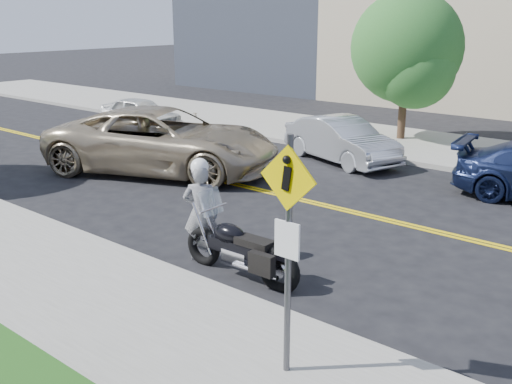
{
  "coord_description": "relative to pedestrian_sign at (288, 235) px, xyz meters",
  "views": [
    {
      "loc": [
        8.12,
        -11.57,
        4.44
      ],
      "look_at": [
        1.16,
        -3.27,
        1.2
      ],
      "focal_mm": 42.0,
      "sensor_mm": 36.0,
      "label": 1
    }
  ],
  "objects": [
    {
      "name": "motorcyclist",
      "position": [
        -3.58,
        2.1,
        -0.99
      ],
      "size": [
        0.8,
        0.74,
        1.95
      ],
      "rotation": [
        0.0,
        0.0,
        3.75
      ],
      "color": "silver",
      "rests_on": "ground"
    },
    {
      "name": "sidewalk_near",
      "position": [
        -4.2,
        -1.19,
        -1.89
      ],
      "size": [
        60.0,
        5.0,
        0.15
      ],
      "primitive_type": "cube",
      "color": "#9E9B91",
      "rests_on": "ground_plane"
    },
    {
      "name": "ground_plane",
      "position": [
        -4.2,
        6.31,
        -1.96
      ],
      "size": [
        120.0,
        120.0,
        0.0
      ],
      "primitive_type": "plane",
      "color": "black",
      "rests_on": "ground"
    },
    {
      "name": "suv",
      "position": [
        -9.01,
        5.99,
        -1.03
      ],
      "size": [
        7.35,
        5.41,
        1.86
      ],
      "primitive_type": "imported",
      "rotation": [
        0.0,
        0.0,
        1.97
      ],
      "color": "tan",
      "rests_on": "ground"
    },
    {
      "name": "parked_car_silver",
      "position": [
        -5.73,
        10.36,
        -1.27
      ],
      "size": [
        4.43,
        2.72,
        1.38
      ],
      "primitive_type": "imported",
      "rotation": [
        0.0,
        0.0,
        1.25
      ],
      "color": "#B8BCC1",
      "rests_on": "ground"
    },
    {
      "name": "tree_far_a",
      "position": [
        -5.67,
        14.24,
        1.35
      ],
      "size": [
        3.83,
        3.83,
        5.23
      ],
      "rotation": [
        0.0,
        0.0,
        0.41
      ],
      "color": "#382619",
      "rests_on": "ground"
    },
    {
      "name": "parked_car_white",
      "position": [
        -14.94,
        10.01,
        -1.34
      ],
      "size": [
        3.75,
        1.75,
        1.24
      ],
      "primitive_type": "imported",
      "rotation": [
        0.0,
        0.0,
        1.65
      ],
      "color": "white",
      "rests_on": "ground"
    },
    {
      "name": "pedestrian_sign",
      "position": [
        0.0,
        0.0,
        0.0
      ],
      "size": [
        0.78,
        0.08,
        3.0
      ],
      "color": "#4C4C51",
      "rests_on": "sidewalk_near"
    },
    {
      "name": "sidewalk_far",
      "position": [
        -4.2,
        13.81,
        -1.89
      ],
      "size": [
        60.0,
        5.0,
        0.15
      ],
      "primitive_type": "cube",
      "color": "#9E9B91",
      "rests_on": "ground_plane"
    },
    {
      "name": "motorcycle",
      "position": [
        -2.5,
        1.98,
        -1.23
      ],
      "size": [
        2.43,
        0.79,
        1.47
      ],
      "primitive_type": null,
      "rotation": [
        0.0,
        0.0,
        0.02
      ],
      "color": "black",
      "rests_on": "ground"
    }
  ]
}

